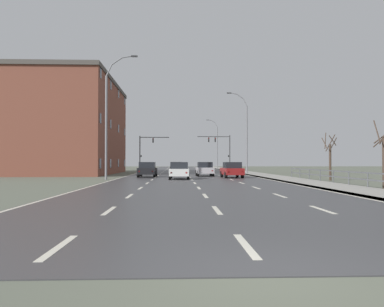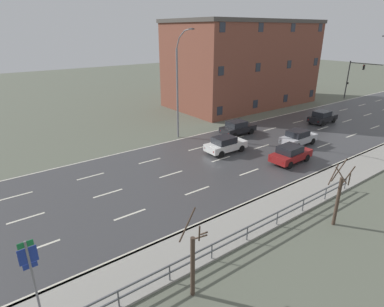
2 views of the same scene
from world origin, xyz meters
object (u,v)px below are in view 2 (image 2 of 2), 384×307
(car_far_left, at_px, (225,144))
(car_far_right, at_px, (238,128))
(car_near_left, at_px, (298,137))
(car_distant, at_px, (291,154))
(street_lamp_left_bank, at_px, (178,88))
(traffic_signal_left, at_px, (354,75))
(car_mid_centre, at_px, (322,117))
(highway_sign, at_px, (31,271))
(brick_building, at_px, (242,63))

(car_far_left, bearing_deg, car_far_right, 125.50)
(car_far_left, height_order, car_near_left, same)
(car_distant, bearing_deg, street_lamp_left_bank, -163.69)
(traffic_signal_left, relative_size, car_mid_centre, 1.49)
(highway_sign, xyz_separation_m, traffic_signal_left, (-15.35, 52.16, 1.65))
(brick_building, bearing_deg, traffic_signal_left, 62.49)
(car_far_left, distance_m, car_mid_centre, 16.57)
(highway_sign, distance_m, car_far_left, 21.02)
(car_near_left, height_order, car_mid_centre, same)
(car_far_right, relative_size, brick_building, 0.18)
(car_near_left, bearing_deg, street_lamp_left_bank, -138.31)
(highway_sign, bearing_deg, car_near_left, 104.32)
(highway_sign, xyz_separation_m, car_distant, (-4.24, 21.61, -1.62))
(traffic_signal_left, distance_m, car_far_right, 28.97)
(car_near_left, relative_size, car_mid_centre, 1.00)
(brick_building, bearing_deg, car_mid_centre, 0.15)
(car_far_left, xyz_separation_m, car_mid_centre, (-0.29, 16.56, 0.00))
(street_lamp_left_bank, xyz_separation_m, car_distant, (11.56, 3.96, -4.61))
(car_mid_centre, bearing_deg, car_far_left, -90.07)
(highway_sign, relative_size, car_distant, 0.90)
(street_lamp_left_bank, relative_size, traffic_signal_left, 1.80)
(traffic_signal_left, height_order, car_distant, traffic_signal_left)
(car_far_right, bearing_deg, street_lamp_left_bank, -116.52)
(street_lamp_left_bank, distance_m, highway_sign, 23.88)
(car_far_left, bearing_deg, car_mid_centre, 92.18)
(highway_sign, xyz_separation_m, car_far_right, (-12.78, 23.49, -1.62))
(car_mid_centre, distance_m, car_far_right, 12.14)
(car_far_left, bearing_deg, brick_building, 132.78)
(traffic_signal_left, xyz_separation_m, car_far_left, (5.85, -33.48, -3.27))
(highway_sign, height_order, traffic_signal_left, traffic_signal_left)
(street_lamp_left_bank, relative_size, car_far_right, 2.70)
(car_near_left, xyz_separation_m, brick_building, (-17.53, 9.18, 5.37))
(traffic_signal_left, bearing_deg, car_distant, -70.02)
(brick_building, bearing_deg, street_lamp_left_bank, -64.51)
(car_near_left, bearing_deg, traffic_signal_left, 107.65)
(street_lamp_left_bank, distance_m, car_distant, 13.06)
(highway_sign, distance_m, car_far_right, 26.79)
(car_far_left, relative_size, car_distant, 0.99)
(highway_sign, bearing_deg, car_distant, 101.10)
(street_lamp_left_bank, relative_size, car_mid_centre, 2.69)
(street_lamp_left_bank, distance_m, brick_building, 19.47)
(car_far_left, relative_size, car_mid_centre, 1.00)
(car_near_left, bearing_deg, car_far_right, -158.25)
(street_lamp_left_bank, height_order, car_distant, street_lamp_left_bank)
(street_lamp_left_bank, relative_size, car_far_left, 2.69)
(car_distant, bearing_deg, car_near_left, 115.98)
(traffic_signal_left, height_order, brick_building, brick_building)
(car_distant, relative_size, brick_building, 0.19)
(car_near_left, height_order, car_far_right, same)
(car_mid_centre, relative_size, car_far_right, 1.00)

